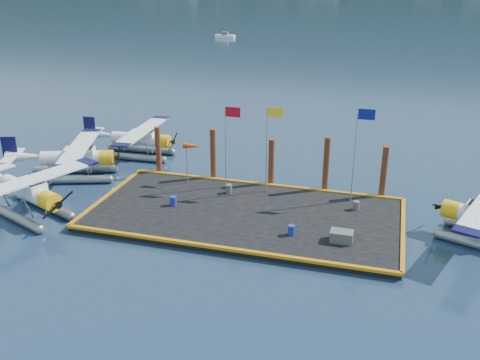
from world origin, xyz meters
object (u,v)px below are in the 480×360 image
Objects in this scene: drum_5 at (229,189)px; piling_1 at (213,156)px; windsock at (192,147)px; flagpole_yellow at (270,137)px; drum_1 at (291,230)px; drum_0 at (173,201)px; crate at (341,236)px; piling_3 at (326,166)px; seaplane_b at (75,160)px; seaplane_c at (139,141)px; seaplane_a at (28,194)px; piling_4 at (384,174)px; piling_0 at (158,152)px; drum_4 at (356,205)px; flagpole_blue at (359,142)px; piling_2 at (271,164)px; flagpole_red at (228,135)px.

piling_1 reaches higher than drum_5.
drum_5 is at bearing -18.69° from windsock.
drum_5 is at bearing -158.59° from flagpole_yellow.
windsock is (-8.57, 6.08, 2.51)m from drum_1.
drum_0 is at bearing -99.30° from piling_1.
piling_3 is (-2.02, 7.67, 1.42)m from crate.
seaplane_b is 6.49m from seaplane_c.
seaplane_a reaches higher than seaplane_b.
seaplane_b is 12.58m from drum_5.
flagpole_yellow is 8.35m from piling_4.
seaplane_b is 6.41m from piling_0.
drum_4 is at bearing 12.97° from drum_0.
drum_5 is 7.18m from piling_0.
crate is (18.55, -11.45, -0.69)m from seaplane_c.
piling_3 is (16.53, -3.79, 0.73)m from seaplane_c.
seaplane_a is 21.60m from drum_4.
windsock is (-11.72, 0.00, -1.46)m from flagpole_blue.
seaplane_b is 2.52× the size of piling_2.
flagpole_blue is 1.62× the size of piling_4.
piling_1 is (0.93, 5.68, 1.38)m from drum_0.
drum_4 is at bearing -24.46° from piling_2.
flagpole_yellow is (15.20, 0.62, 3.02)m from seaplane_b.
drum_0 is 0.15× the size of piling_3.
flagpole_red reaches higher than piling_2.
flagpole_blue reaches higher than flagpole_yellow.
flagpole_blue reaches higher than seaplane_c.
piling_0 is 1.05× the size of piling_2.
crate reaches higher than drum_1.
piling_0 is 13.00m from piling_3.
drum_4 is 0.14× the size of piling_3.
flagpole_blue reaches higher than piling_4.
drum_1 is 0.16× the size of piling_0.
drum_1 is 0.15× the size of piling_1.
seaplane_a is at bearing -139.74° from windsock.
flagpole_yellow is 1.55× the size of piling_0.
windsock is at bearing 180.00° from flagpole_yellow.
piling_3 is at bearing 129.99° from drum_4.
seaplane_a is at bearing -12.39° from seaplane_b.
piling_3 is (6.79, 1.60, -2.25)m from flagpole_red.
seaplane_b is at bearing -171.59° from piling_2.
seaplane_b is 21.49m from drum_4.
drum_1 is (15.58, -11.46, -0.71)m from seaplane_c.
seaplane_b is 15.28× the size of drum_1.
flagpole_yellow is 9.67m from piling_0.
seaplane_b reaches higher than crate.
seaplane_a reaches higher than windsock.
piling_4 is (13.43, 5.68, 1.28)m from drum_0.
piling_1 is 12.50m from piling_4.
seaplane_b is at bearing -168.07° from piling_1.
piling_2 reaches higher than seaplane_c.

